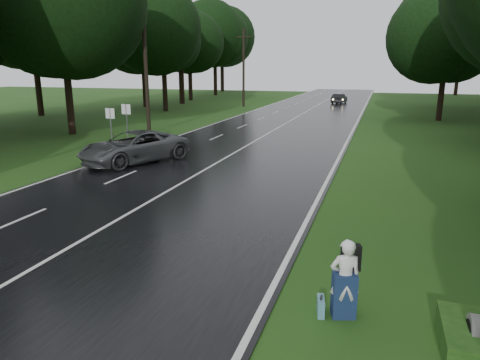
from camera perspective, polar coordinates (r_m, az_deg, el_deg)
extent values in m
plane|color=#234A16|center=(12.55, -23.05, -9.34)|extent=(160.00, 160.00, 0.00)
cube|color=black|center=(30.00, 2.35, 5.23)|extent=(12.00, 140.00, 0.04)
cube|color=silver|center=(29.99, 2.35, 5.27)|extent=(0.12, 140.00, 0.01)
imported|color=#46494A|center=(23.25, -13.52, 4.16)|extent=(4.75, 6.25, 1.58)
imported|color=black|center=(61.17, 12.66, 10.20)|extent=(1.88, 3.90, 1.23)
imported|color=silver|center=(9.03, 13.37, -12.27)|extent=(0.69, 0.55, 1.63)
cube|color=#17284D|center=(9.20, 13.24, -14.27)|extent=(0.53, 0.43, 0.91)
cube|color=black|center=(9.08, 14.09, -9.65)|extent=(0.41, 0.30, 0.52)
cube|color=teal|center=(9.34, 10.36, -15.68)|extent=(0.22, 0.48, 0.33)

